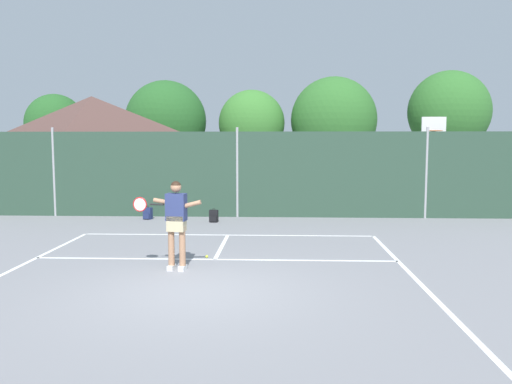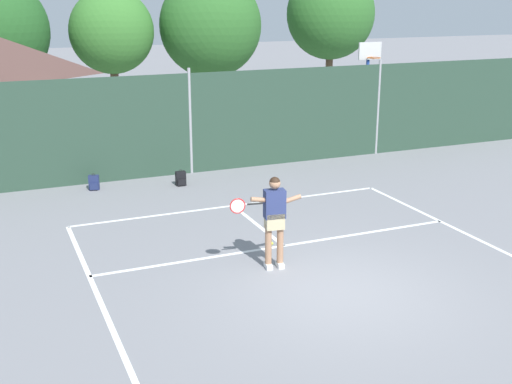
# 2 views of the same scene
# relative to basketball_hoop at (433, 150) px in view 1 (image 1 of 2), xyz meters

# --- Properties ---
(ground_plane) EXTENTS (120.00, 120.00, 0.00)m
(ground_plane) POSITION_rel_basketball_hoop_xyz_m (-7.22, -10.82, -2.31)
(ground_plane) COLOR gray
(court_markings) EXTENTS (8.30, 11.10, 0.01)m
(court_markings) POSITION_rel_basketball_hoop_xyz_m (-7.22, -10.17, -2.31)
(court_markings) COLOR white
(court_markings) RESTS_ON ground
(chainlink_fence) EXTENTS (26.09, 0.09, 3.13)m
(chainlink_fence) POSITION_rel_basketball_hoop_xyz_m (-7.22, -1.82, -0.82)
(chainlink_fence) COLOR #284233
(chainlink_fence) RESTS_ON ground
(basketball_hoop) EXTENTS (0.90, 0.67, 3.55)m
(basketball_hoop) POSITION_rel_basketball_hoop_xyz_m (0.00, 0.00, 0.00)
(basketball_hoop) COLOR #284CB2
(basketball_hoop) RESTS_ON ground
(clubhouse_building) EXTENTS (6.71, 5.14, 4.53)m
(clubhouse_building) POSITION_rel_basketball_hoop_xyz_m (-13.70, 2.07, 0.04)
(clubhouse_building) COLOR beige
(clubhouse_building) RESTS_ON ground
(treeline_backdrop) EXTENTS (25.74, 4.24, 6.44)m
(treeline_backdrop) POSITION_rel_basketball_hoop_xyz_m (-5.80, 9.13, 1.51)
(treeline_backdrop) COLOR brown
(treeline_backdrop) RESTS_ON ground
(tennis_player) EXTENTS (1.44, 0.31, 1.85)m
(tennis_player) POSITION_rel_basketball_hoop_xyz_m (-7.90, -9.32, -1.20)
(tennis_player) COLOR silver
(tennis_player) RESTS_ON ground
(tennis_ball) EXTENTS (0.07, 0.07, 0.07)m
(tennis_ball) POSITION_rel_basketball_hoop_xyz_m (-7.43, -8.19, -2.28)
(tennis_ball) COLOR #CCE033
(tennis_ball) RESTS_ON ground
(backpack_navy) EXTENTS (0.32, 0.30, 0.46)m
(backpack_navy) POSITION_rel_basketball_hoop_xyz_m (-10.24, -2.49, -2.12)
(backpack_navy) COLOR navy
(backpack_navy) RESTS_ON ground
(backpack_black) EXTENTS (0.29, 0.26, 0.46)m
(backpack_black) POSITION_rel_basketball_hoop_xyz_m (-7.91, -3.01, -2.12)
(backpack_black) COLOR black
(backpack_black) RESTS_ON ground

